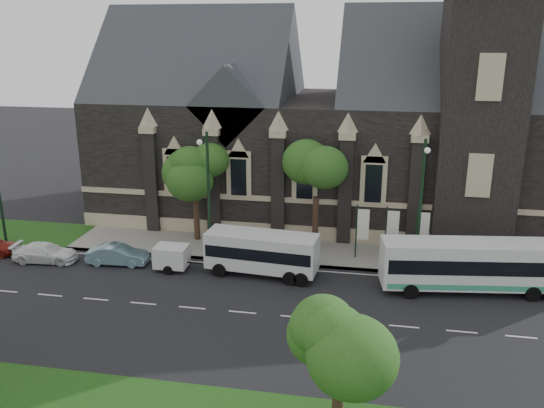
% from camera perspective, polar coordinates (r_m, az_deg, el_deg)
% --- Properties ---
extents(ground, '(160.00, 160.00, 0.00)m').
position_cam_1_polar(ground, '(32.44, -3.03, -10.98)').
color(ground, black).
rests_on(ground, ground).
extents(sidewalk, '(80.00, 5.00, 0.15)m').
position_cam_1_polar(sidewalk, '(40.84, 0.03, -4.69)').
color(sidewalk, gray).
rests_on(sidewalk, ground).
extents(museum, '(40.00, 17.70, 29.90)m').
position_cam_1_polar(museum, '(47.13, 8.29, 8.32)').
color(museum, black).
rests_on(museum, ground).
extents(tree_park_east, '(3.40, 3.40, 6.28)m').
position_cam_1_polar(tree_park_east, '(21.34, 7.51, -13.04)').
color(tree_park_east, black).
rests_on(tree_park_east, ground).
extents(tree_walk_right, '(4.08, 4.08, 7.80)m').
position_cam_1_polar(tree_walk_right, '(39.81, 4.91, 3.35)').
color(tree_walk_right, black).
rests_on(tree_walk_right, ground).
extents(tree_walk_left, '(3.91, 3.91, 7.64)m').
position_cam_1_polar(tree_walk_left, '(41.61, -7.56, 3.76)').
color(tree_walk_left, black).
rests_on(tree_walk_left, ground).
extents(street_lamp_near, '(0.36, 1.88, 9.00)m').
position_cam_1_polar(street_lamp_near, '(36.48, 14.98, 0.37)').
color(street_lamp_near, black).
rests_on(street_lamp_near, ground).
extents(street_lamp_mid, '(0.36, 1.88, 9.00)m').
position_cam_1_polar(street_lamp_mid, '(37.90, -6.58, 1.49)').
color(street_lamp_mid, black).
rests_on(street_lamp_mid, ground).
extents(banner_flag_left, '(0.90, 0.10, 4.00)m').
position_cam_1_polar(banner_flag_left, '(38.99, 9.03, -2.37)').
color(banner_flag_left, black).
rests_on(banner_flag_left, ground).
extents(banner_flag_center, '(0.90, 0.10, 4.00)m').
position_cam_1_polar(banner_flag_center, '(39.02, 11.97, -2.53)').
color(banner_flag_center, black).
rests_on(banner_flag_center, ground).
extents(banner_flag_right, '(0.90, 0.10, 4.00)m').
position_cam_1_polar(banner_flag_right, '(39.15, 14.90, -2.68)').
color(banner_flag_right, black).
rests_on(banner_flag_right, ground).
extents(tour_coach, '(11.23, 3.81, 3.21)m').
position_cam_1_polar(tour_coach, '(36.21, 19.85, -5.86)').
color(tour_coach, silver).
rests_on(tour_coach, ground).
extents(shuttle_bus, '(7.44, 3.13, 2.80)m').
position_cam_1_polar(shuttle_bus, '(36.49, -1.02, -4.82)').
color(shuttle_bus, silver).
rests_on(shuttle_bus, ground).
extents(box_trailer, '(3.13, 1.84, 1.67)m').
position_cam_1_polar(box_trailer, '(38.01, -10.21, -5.28)').
color(box_trailer, silver).
rests_on(box_trailer, ground).
extents(sedan, '(4.24, 1.75, 1.36)m').
position_cam_1_polar(sedan, '(39.80, -15.47, -5.01)').
color(sedan, '#799DAF').
rests_on(sedan, ground).
extents(car_far_white, '(4.59, 2.20, 1.29)m').
position_cam_1_polar(car_far_white, '(41.88, -22.12, -4.62)').
color(car_far_white, white).
rests_on(car_far_white, ground).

